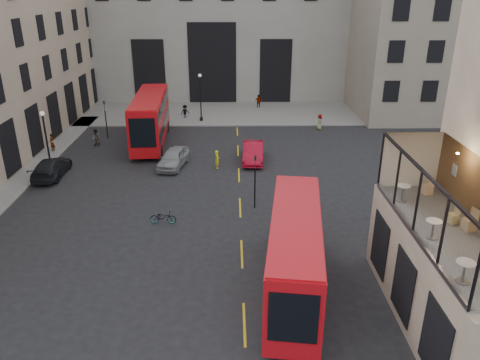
{
  "coord_description": "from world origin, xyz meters",
  "views": [
    {
      "loc": [
        -2.47,
        -17.01,
        14.22
      ],
      "look_at": [
        -2.04,
        9.78,
        3.0
      ],
      "focal_mm": 35.0,
      "sensor_mm": 36.0,
      "label": 1
    }
  ],
  "objects_px": {
    "cafe_chair_b": "(469,224)",
    "pedestrian_c": "(259,102)",
    "car_b": "(253,152)",
    "street_lamp_b": "(201,101)",
    "cafe_chair_c": "(453,218)",
    "cafe_chair_d": "(428,189)",
    "cafe_table_near": "(465,269)",
    "bicycle": "(163,217)",
    "cyclist": "(217,159)",
    "street_lamp_a": "(48,148)",
    "car_c": "(51,168)",
    "bus_near": "(295,250)",
    "traffic_light_far": "(105,115)",
    "car_a": "(173,158)",
    "traffic_light_near": "(255,175)",
    "pedestrian_b": "(185,112)",
    "pedestrian_e": "(52,143)",
    "pedestrian_a": "(96,138)",
    "bus_far": "(150,117)",
    "cafe_table_far": "(403,191)",
    "pedestrian_d": "(320,122)",
    "cafe_table_mid": "(433,226)"
  },
  "relations": [
    {
      "from": "cyclist",
      "to": "bicycle",
      "type": "bearing_deg",
      "value": 155.11
    },
    {
      "from": "cafe_table_near",
      "to": "car_b",
      "type": "bearing_deg",
      "value": 104.25
    },
    {
      "from": "bus_near",
      "to": "car_a",
      "type": "height_order",
      "value": "bus_near"
    },
    {
      "from": "cafe_chair_b",
      "to": "bicycle",
      "type": "bearing_deg",
      "value": 146.87
    },
    {
      "from": "traffic_light_far",
      "to": "cyclist",
      "type": "xyz_separation_m",
      "value": [
        11.22,
        -8.45,
        -1.64
      ]
    },
    {
      "from": "traffic_light_near",
      "to": "bicycle",
      "type": "relative_size",
      "value": 2.27
    },
    {
      "from": "bus_near",
      "to": "cyclist",
      "type": "relative_size",
      "value": 6.77
    },
    {
      "from": "car_a",
      "to": "cafe_chair_d",
      "type": "distance_m",
      "value": 22.04
    },
    {
      "from": "bus_near",
      "to": "pedestrian_e",
      "type": "distance_m",
      "value": 28.98
    },
    {
      "from": "traffic_light_near",
      "to": "street_lamp_a",
      "type": "xyz_separation_m",
      "value": [
        -16.0,
        6.0,
        -0.03
      ]
    },
    {
      "from": "cafe_table_far",
      "to": "cafe_table_near",
      "type": "bearing_deg",
      "value": -90.81
    },
    {
      "from": "traffic_light_far",
      "to": "bus_far",
      "type": "xyz_separation_m",
      "value": [
        4.66,
        -1.48,
        0.17
      ]
    },
    {
      "from": "bicycle",
      "to": "cafe_table_mid",
      "type": "distance_m",
      "value": 16.86
    },
    {
      "from": "pedestrian_b",
      "to": "cafe_chair_d",
      "type": "relative_size",
      "value": 1.85
    },
    {
      "from": "street_lamp_b",
      "to": "bus_near",
      "type": "distance_m",
      "value": 32.15
    },
    {
      "from": "car_b",
      "to": "pedestrian_c",
      "type": "xyz_separation_m",
      "value": [
        1.48,
        18.75,
        0.05
      ]
    },
    {
      "from": "car_c",
      "to": "cafe_table_near",
      "type": "height_order",
      "value": "cafe_table_near"
    },
    {
      "from": "pedestrian_a",
      "to": "cafe_chair_d",
      "type": "distance_m",
      "value": 31.44
    },
    {
      "from": "traffic_light_far",
      "to": "car_a",
      "type": "xyz_separation_m",
      "value": [
        7.5,
        -8.01,
        -1.65
      ]
    },
    {
      "from": "cafe_chair_b",
      "to": "cafe_chair_d",
      "type": "height_order",
      "value": "cafe_chair_b"
    },
    {
      "from": "pedestrian_d",
      "to": "pedestrian_e",
      "type": "xyz_separation_m",
      "value": [
        -25.71,
        -6.86,
        0.05
      ]
    },
    {
      "from": "cafe_chair_c",
      "to": "cafe_chair_d",
      "type": "bearing_deg",
      "value": 88.59
    },
    {
      "from": "car_a",
      "to": "pedestrian_b",
      "type": "xyz_separation_m",
      "value": [
        -0.41,
        15.22,
        0.03
      ]
    },
    {
      "from": "street_lamp_a",
      "to": "cafe_table_near",
      "type": "height_order",
      "value": "cafe_table_near"
    },
    {
      "from": "cafe_table_near",
      "to": "bicycle",
      "type": "bearing_deg",
      "value": 133.51
    },
    {
      "from": "traffic_light_near",
      "to": "car_c",
      "type": "distance_m",
      "value": 17.18
    },
    {
      "from": "cafe_chair_d",
      "to": "bus_near",
      "type": "bearing_deg",
      "value": -166.89
    },
    {
      "from": "car_b",
      "to": "cafe_chair_c",
      "type": "xyz_separation_m",
      "value": [
        7.85,
        -20.26,
        4.03
      ]
    },
    {
      "from": "street_lamp_b",
      "to": "cyclist",
      "type": "bearing_deg",
      "value": -81.28
    },
    {
      "from": "street_lamp_b",
      "to": "cafe_table_mid",
      "type": "height_order",
      "value": "cafe_table_mid"
    },
    {
      "from": "car_c",
      "to": "pedestrian_c",
      "type": "height_order",
      "value": "pedestrian_c"
    },
    {
      "from": "car_b",
      "to": "pedestrian_b",
      "type": "relative_size",
      "value": 3.06
    },
    {
      "from": "pedestrian_c",
      "to": "street_lamp_b",
      "type": "bearing_deg",
      "value": 28.61
    },
    {
      "from": "bus_far",
      "to": "pedestrian_d",
      "type": "height_order",
      "value": "bus_far"
    },
    {
      "from": "street_lamp_b",
      "to": "cafe_table_near",
      "type": "relative_size",
      "value": 6.53
    },
    {
      "from": "bicycle",
      "to": "cafe_chair_d",
      "type": "distance_m",
      "value": 15.91
    },
    {
      "from": "cafe_chair_b",
      "to": "pedestrian_c",
      "type": "bearing_deg",
      "value": 99.66
    },
    {
      "from": "pedestrian_c",
      "to": "pedestrian_e",
      "type": "height_order",
      "value": "pedestrian_e"
    },
    {
      "from": "cyclist",
      "to": "cafe_table_mid",
      "type": "relative_size",
      "value": 1.97
    },
    {
      "from": "pedestrian_a",
      "to": "traffic_light_far",
      "type": "bearing_deg",
      "value": 103.83
    },
    {
      "from": "car_b",
      "to": "pedestrian_a",
      "type": "relative_size",
      "value": 3.02
    },
    {
      "from": "traffic_light_near",
      "to": "cafe_table_far",
      "type": "relative_size",
      "value": 4.6
    },
    {
      "from": "car_b",
      "to": "street_lamp_b",
      "type": "bearing_deg",
      "value": 115.5
    },
    {
      "from": "car_b",
      "to": "bicycle",
      "type": "height_order",
      "value": "car_b"
    },
    {
      "from": "bus_near",
      "to": "pedestrian_e",
      "type": "relative_size",
      "value": 6.15
    },
    {
      "from": "pedestrian_a",
      "to": "cafe_table_far",
      "type": "height_order",
      "value": "cafe_table_far"
    },
    {
      "from": "cafe_table_mid",
      "to": "cafe_table_far",
      "type": "distance_m",
      "value": 3.53
    },
    {
      "from": "street_lamp_b",
      "to": "bus_far",
      "type": "height_order",
      "value": "street_lamp_b"
    },
    {
      "from": "car_a",
      "to": "car_c",
      "type": "height_order",
      "value": "car_a"
    },
    {
      "from": "cafe_chair_b",
      "to": "street_lamp_b",
      "type": "bearing_deg",
      "value": 111.86
    }
  ]
}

